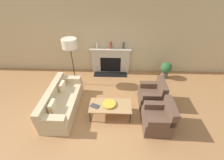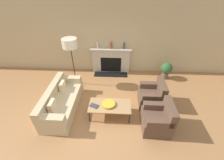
% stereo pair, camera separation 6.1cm
% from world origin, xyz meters
% --- Properties ---
extents(ground_plane, '(18.00, 18.00, 0.00)m').
position_xyz_m(ground_plane, '(0.00, 0.00, 0.00)').
color(ground_plane, '#A87547').
extents(wall_back, '(18.00, 0.06, 2.90)m').
position_xyz_m(wall_back, '(0.00, 2.71, 1.45)').
color(wall_back, '#C6B289').
rests_on(wall_back, ground_plane).
extents(fireplace, '(1.71, 0.59, 1.09)m').
position_xyz_m(fireplace, '(0.16, 2.57, 0.53)').
color(fireplace, beige).
rests_on(fireplace, ground_plane).
extents(couch, '(0.83, 2.02, 0.77)m').
position_xyz_m(couch, '(-1.26, 0.19, 0.30)').
color(couch, '#CCB78E').
rests_on(couch, ground_plane).
extents(armchair_near, '(0.76, 0.78, 0.87)m').
position_xyz_m(armchair_near, '(1.61, -0.39, 0.34)').
color(armchair_near, brown).
rests_on(armchair_near, ground_plane).
extents(armchair_far, '(0.76, 0.78, 0.87)m').
position_xyz_m(armchair_far, '(1.61, 0.57, 0.34)').
color(armchair_far, brown).
rests_on(armchair_far, ground_plane).
extents(coffee_table, '(1.24, 0.63, 0.41)m').
position_xyz_m(coffee_table, '(0.27, -0.00, 0.38)').
color(coffee_table, tan).
rests_on(coffee_table, ground_plane).
extents(bowl, '(0.39, 0.39, 0.06)m').
position_xyz_m(bowl, '(0.24, 0.01, 0.45)').
color(bowl, gold).
rests_on(bowl, coffee_table).
extents(book, '(0.29, 0.23, 0.02)m').
position_xyz_m(book, '(-0.18, -0.06, 0.42)').
color(book, '#38383D').
rests_on(book, coffee_table).
extents(floor_lamp, '(0.52, 0.52, 1.84)m').
position_xyz_m(floor_lamp, '(-1.17, 1.58, 1.59)').
color(floor_lamp, black).
rests_on(floor_lamp, ground_plane).
extents(mantel_vase_left, '(0.07, 0.07, 0.26)m').
position_xyz_m(mantel_vase_left, '(-0.39, 2.58, 1.22)').
color(mantel_vase_left, beige).
rests_on(mantel_vase_left, fireplace).
extents(mantel_vase_center_left, '(0.11, 0.11, 0.27)m').
position_xyz_m(mantel_vase_center_left, '(0.17, 2.58, 1.22)').
color(mantel_vase_center_left, brown).
rests_on(mantel_vase_center_left, fireplace).
extents(mantel_vase_center_right, '(0.08, 0.08, 0.26)m').
position_xyz_m(mantel_vase_center_right, '(0.69, 2.58, 1.22)').
color(mantel_vase_center_right, '#3D383D').
rests_on(mantel_vase_center_right, fireplace).
extents(potted_plant, '(0.45, 0.45, 0.70)m').
position_xyz_m(potted_plant, '(2.44, 2.16, 0.42)').
color(potted_plant, brown).
rests_on(potted_plant, ground_plane).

